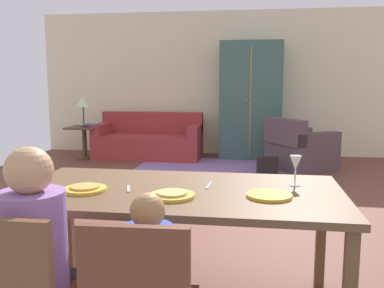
# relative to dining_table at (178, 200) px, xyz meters

# --- Properties ---
(ground_plane) EXTENTS (7.11, 6.77, 0.02)m
(ground_plane) POSITION_rel_dining_table_xyz_m (-0.16, 2.30, -0.70)
(ground_plane) COLOR brown
(back_wall) EXTENTS (7.11, 0.10, 2.70)m
(back_wall) POSITION_rel_dining_table_xyz_m (-0.16, 5.73, 0.66)
(back_wall) COLOR beige
(back_wall) RESTS_ON ground_plane
(dining_table) EXTENTS (1.91, 0.98, 0.76)m
(dining_table) POSITION_rel_dining_table_xyz_m (0.00, 0.00, 0.00)
(dining_table) COLOR brown
(dining_table) RESTS_ON ground_plane
(plate_near_man) EXTENTS (0.25, 0.25, 0.02)m
(plate_near_man) POSITION_rel_dining_table_xyz_m (-0.53, -0.12, 0.07)
(plate_near_man) COLOR gold
(plate_near_man) RESTS_ON dining_table
(pizza_near_man) EXTENTS (0.17, 0.17, 0.01)m
(pizza_near_man) POSITION_rel_dining_table_xyz_m (-0.53, -0.12, 0.09)
(pizza_near_man) COLOR gold
(pizza_near_man) RESTS_ON plate_near_man
(plate_near_child) EXTENTS (0.25, 0.25, 0.02)m
(plate_near_child) POSITION_rel_dining_table_xyz_m (0.00, -0.18, 0.07)
(plate_near_child) COLOR gold
(plate_near_child) RESTS_ON dining_table
(pizza_near_child) EXTENTS (0.17, 0.17, 0.01)m
(pizza_near_child) POSITION_rel_dining_table_xyz_m (0.00, -0.18, 0.09)
(pizza_near_child) COLOR #D8A654
(pizza_near_child) RESTS_ON plate_near_child
(plate_near_woman) EXTENTS (0.25, 0.25, 0.02)m
(plate_near_woman) POSITION_rel_dining_table_xyz_m (0.53, -0.10, 0.07)
(plate_near_woman) COLOR yellow
(plate_near_woman) RESTS_ON dining_table
(wine_glass) EXTENTS (0.07, 0.07, 0.19)m
(wine_glass) POSITION_rel_dining_table_xyz_m (0.69, 0.18, 0.20)
(wine_glass) COLOR silver
(wine_glass) RESTS_ON dining_table
(fork) EXTENTS (0.06, 0.15, 0.01)m
(fork) POSITION_rel_dining_table_xyz_m (-0.29, -0.05, 0.07)
(fork) COLOR silver
(fork) RESTS_ON dining_table
(knife) EXTENTS (0.03, 0.17, 0.01)m
(knife) POSITION_rel_dining_table_xyz_m (0.17, 0.10, 0.07)
(knife) COLOR silver
(knife) RESTS_ON dining_table
(person_man) EXTENTS (0.30, 0.40, 1.11)m
(person_man) POSITION_rel_dining_table_xyz_m (-0.53, -0.68, -0.18)
(person_man) COLOR #2B3240
(person_man) RESTS_ON ground_plane
(area_rug) EXTENTS (2.60, 1.80, 0.01)m
(area_rug) POSITION_rel_dining_table_xyz_m (-0.14, 4.25, -0.69)
(area_rug) COLOR #88659F
(area_rug) RESTS_ON ground_plane
(couch) EXTENTS (1.92, 0.86, 0.82)m
(couch) POSITION_rel_dining_table_xyz_m (-1.47, 5.10, -0.39)
(couch) COLOR maroon
(couch) RESTS_ON ground_plane
(armchair) EXTENTS (1.18, 1.18, 0.82)m
(armchair) POSITION_rel_dining_table_xyz_m (1.15, 4.42, -0.38)
(armchair) COLOR #554246
(armchair) RESTS_ON ground_plane
(armoire) EXTENTS (1.10, 0.59, 2.10)m
(armoire) POSITION_rel_dining_table_xyz_m (0.37, 5.34, 0.36)
(armoire) COLOR #3B5C52
(armoire) RESTS_ON ground_plane
(side_table) EXTENTS (0.56, 0.56, 0.58)m
(side_table) POSITION_rel_dining_table_xyz_m (-2.62, 4.85, -0.32)
(side_table) COLOR brown
(side_table) RESTS_ON ground_plane
(table_lamp) EXTENTS (0.26, 0.26, 0.54)m
(table_lamp) POSITION_rel_dining_table_xyz_m (-2.62, 4.85, 0.31)
(table_lamp) COLOR #443D34
(table_lamp) RESTS_ON side_table
(book_lower) EXTENTS (0.22, 0.16, 0.03)m
(book_lower) POSITION_rel_dining_table_xyz_m (-2.40, 4.80, -0.10)
(book_lower) COLOR maroon
(book_lower) RESTS_ON side_table
(book_upper) EXTENTS (0.22, 0.16, 0.03)m
(book_upper) POSITION_rel_dining_table_xyz_m (-2.45, 4.79, -0.07)
(book_upper) COLOR #33528B
(book_upper) RESTS_ON book_lower
(handbag) EXTENTS (0.32, 0.16, 0.26)m
(handbag) POSITION_rel_dining_table_xyz_m (0.65, 3.95, -0.56)
(handbag) COLOR black
(handbag) RESTS_ON ground_plane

